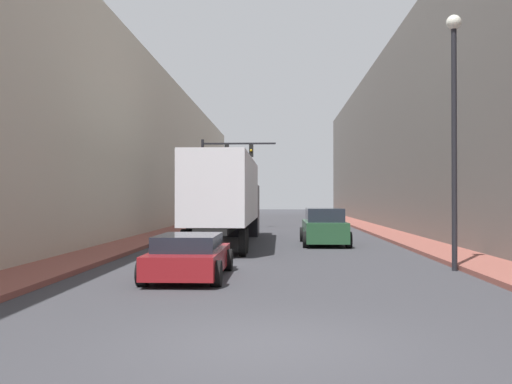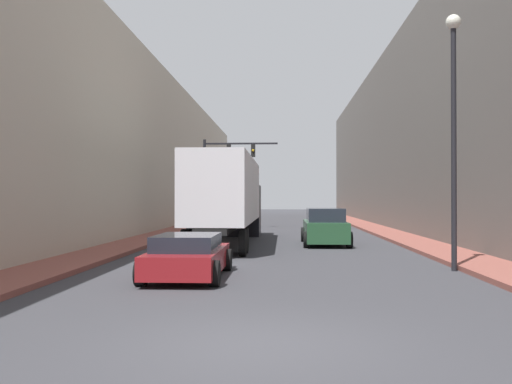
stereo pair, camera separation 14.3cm
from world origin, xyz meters
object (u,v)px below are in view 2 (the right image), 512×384
at_px(sedan_car, 188,256).
at_px(suv_car, 325,227).
at_px(street_lamp, 454,109).
at_px(semi_truck, 229,196).
at_px(traffic_signal_gantry, 221,167).

relative_size(sedan_car, suv_car, 0.91).
distance_m(sedan_car, street_lamp, 8.85).
height_order(semi_truck, street_lamp, street_lamp).
bearing_deg(street_lamp, traffic_signal_gantry, 111.99).
bearing_deg(sedan_car, street_lamp, 13.11).
relative_size(semi_truck, traffic_signal_gantry, 2.24).
height_order(traffic_signal_gantry, street_lamp, street_lamp).
bearing_deg(suv_car, semi_truck, 175.32).
height_order(sedan_car, suv_car, suv_car).
distance_m(suv_car, traffic_signal_gantry, 15.93).
bearing_deg(semi_truck, traffic_signal_gantry, 97.80).
bearing_deg(traffic_signal_gantry, street_lamp, -68.01).
relative_size(suv_car, traffic_signal_gantry, 0.76).
relative_size(semi_truck, street_lamp, 1.87).
xyz_separation_m(traffic_signal_gantry, street_lamp, (9.48, -23.47, 0.45)).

